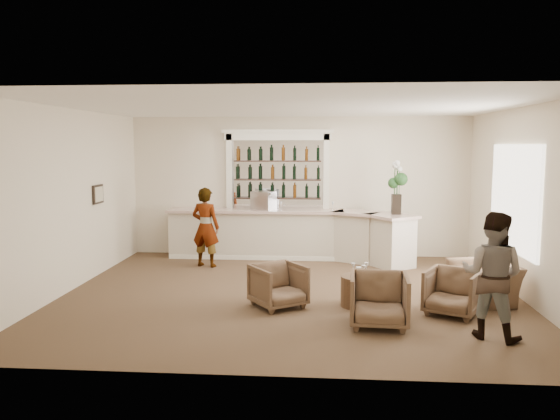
{
  "coord_description": "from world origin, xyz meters",
  "views": [
    {
      "loc": [
        0.55,
        -9.46,
        2.65
      ],
      "look_at": [
        -0.25,
        0.9,
        1.4
      ],
      "focal_mm": 35.0,
      "sensor_mm": 36.0,
      "label": 1
    }
  ],
  "objects_px": {
    "armchair_center": "(379,300)",
    "bar_counter": "(291,235)",
    "armchair_right": "(453,292)",
    "espresso_machine": "(264,201)",
    "guest": "(492,275)",
    "armchair_far": "(484,283)",
    "sommelier": "(206,227)",
    "cocktail_table": "(360,291)",
    "flower_vase": "(397,184)",
    "armchair_left": "(278,286)"
  },
  "relations": [
    {
      "from": "armchair_center",
      "to": "bar_counter",
      "type": "bearing_deg",
      "value": 112.08
    },
    {
      "from": "armchair_right",
      "to": "espresso_machine",
      "type": "bearing_deg",
      "value": 158.09
    },
    {
      "from": "guest",
      "to": "armchair_far",
      "type": "xyz_separation_m",
      "value": [
        0.4,
        1.72,
        -0.54
      ]
    },
    {
      "from": "armchair_center",
      "to": "armchair_right",
      "type": "relative_size",
      "value": 1.08
    },
    {
      "from": "guest",
      "to": "armchair_right",
      "type": "distance_m",
      "value": 1.16
    },
    {
      "from": "sommelier",
      "to": "armchair_far",
      "type": "bearing_deg",
      "value": 171.35
    },
    {
      "from": "sommelier",
      "to": "armchair_far",
      "type": "distance_m",
      "value": 5.77
    },
    {
      "from": "guest",
      "to": "armchair_center",
      "type": "xyz_separation_m",
      "value": [
        -1.48,
        0.36,
        -0.48
      ]
    },
    {
      "from": "cocktail_table",
      "to": "espresso_machine",
      "type": "distance_m",
      "value": 4.36
    },
    {
      "from": "cocktail_table",
      "to": "armchair_center",
      "type": "bearing_deg",
      "value": -78.56
    },
    {
      "from": "bar_counter",
      "to": "sommelier",
      "type": "height_order",
      "value": "sommelier"
    },
    {
      "from": "guest",
      "to": "flower_vase",
      "type": "xyz_separation_m",
      "value": [
        -0.71,
        4.48,
        0.92
      ]
    },
    {
      "from": "cocktail_table",
      "to": "armchair_right",
      "type": "bearing_deg",
      "value": -14.4
    },
    {
      "from": "cocktail_table",
      "to": "armchair_far",
      "type": "bearing_deg",
      "value": 9.77
    },
    {
      "from": "espresso_machine",
      "to": "armchair_far",
      "type": "bearing_deg",
      "value": -15.37
    },
    {
      "from": "armchair_far",
      "to": "cocktail_table",
      "type": "bearing_deg",
      "value": -94.33
    },
    {
      "from": "cocktail_table",
      "to": "espresso_machine",
      "type": "height_order",
      "value": "espresso_machine"
    },
    {
      "from": "guest",
      "to": "espresso_machine",
      "type": "distance_m",
      "value": 6.29
    },
    {
      "from": "guest",
      "to": "armchair_left",
      "type": "height_order",
      "value": "guest"
    },
    {
      "from": "flower_vase",
      "to": "sommelier",
      "type": "bearing_deg",
      "value": -174.25
    },
    {
      "from": "sommelier",
      "to": "armchair_right",
      "type": "bearing_deg",
      "value": 161.54
    },
    {
      "from": "cocktail_table",
      "to": "sommelier",
      "type": "xyz_separation_m",
      "value": [
        -3.16,
        2.7,
        0.62
      ]
    },
    {
      "from": "bar_counter",
      "to": "cocktail_table",
      "type": "bearing_deg",
      "value": -69.45
    },
    {
      "from": "cocktail_table",
      "to": "armchair_far",
      "type": "relative_size",
      "value": 0.62
    },
    {
      "from": "sommelier",
      "to": "armchair_right",
      "type": "relative_size",
      "value": 2.19
    },
    {
      "from": "guest",
      "to": "armchair_left",
      "type": "distance_m",
      "value": 3.29
    },
    {
      "from": "sommelier",
      "to": "guest",
      "type": "distance_m",
      "value": 6.32
    },
    {
      "from": "armchair_center",
      "to": "sommelier",
      "type": "bearing_deg",
      "value": 135.66
    },
    {
      "from": "guest",
      "to": "flower_vase",
      "type": "height_order",
      "value": "flower_vase"
    },
    {
      "from": "bar_counter",
      "to": "guest",
      "type": "xyz_separation_m",
      "value": [
        3.04,
        -4.98,
        0.3
      ]
    },
    {
      "from": "armchair_center",
      "to": "flower_vase",
      "type": "xyz_separation_m",
      "value": [
        0.77,
        4.11,
        1.4
      ]
    },
    {
      "from": "sommelier",
      "to": "flower_vase",
      "type": "relative_size",
      "value": 1.5
    },
    {
      "from": "armchair_left",
      "to": "armchair_right",
      "type": "height_order",
      "value": "armchair_right"
    },
    {
      "from": "armchair_left",
      "to": "espresso_machine",
      "type": "xyz_separation_m",
      "value": [
        -0.66,
        3.88,
        1.0
      ]
    },
    {
      "from": "cocktail_table",
      "to": "armchair_right",
      "type": "height_order",
      "value": "armchair_right"
    },
    {
      "from": "armchair_left",
      "to": "armchair_right",
      "type": "bearing_deg",
      "value": -39.31
    },
    {
      "from": "sommelier",
      "to": "guest",
      "type": "bearing_deg",
      "value": 155.44
    },
    {
      "from": "armchair_far",
      "to": "flower_vase",
      "type": "bearing_deg",
      "value": -172.08
    },
    {
      "from": "bar_counter",
      "to": "flower_vase",
      "type": "relative_size",
      "value": 4.94
    },
    {
      "from": "cocktail_table",
      "to": "armchair_far",
      "type": "height_order",
      "value": "armchair_far"
    },
    {
      "from": "bar_counter",
      "to": "armchair_far",
      "type": "height_order",
      "value": "bar_counter"
    },
    {
      "from": "armchair_right",
      "to": "flower_vase",
      "type": "distance_m",
      "value": 3.79
    },
    {
      "from": "guest",
      "to": "armchair_right",
      "type": "bearing_deg",
      "value": -43.19
    },
    {
      "from": "sommelier",
      "to": "espresso_machine",
      "type": "bearing_deg",
      "value": -123.51
    },
    {
      "from": "flower_vase",
      "to": "armchair_right",
      "type": "bearing_deg",
      "value": -82.91
    },
    {
      "from": "sommelier",
      "to": "espresso_machine",
      "type": "height_order",
      "value": "sommelier"
    },
    {
      "from": "bar_counter",
      "to": "espresso_machine",
      "type": "height_order",
      "value": "espresso_machine"
    },
    {
      "from": "armchair_far",
      "to": "flower_vase",
      "type": "relative_size",
      "value": 0.9
    },
    {
      "from": "armchair_center",
      "to": "espresso_machine",
      "type": "height_order",
      "value": "espresso_machine"
    },
    {
      "from": "bar_counter",
      "to": "armchair_right",
      "type": "relative_size",
      "value": 7.23
    }
  ]
}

